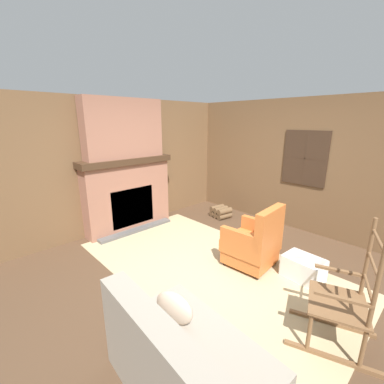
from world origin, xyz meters
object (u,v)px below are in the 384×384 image
firewood_stack (221,212)px  sofa_segment (183,361)px  rocking_chair (342,305)px  storage_case (149,152)px  oil_lamp_vase (105,155)px  laundry_basket (303,268)px  armchair (253,244)px

firewood_stack → sofa_segment: bearing=-53.9°
rocking_chair → storage_case: (-3.80, 0.54, 1.03)m
storage_case → firewood_stack: bearing=53.8°
oil_lamp_vase → sofa_segment: oil_lamp_vase is taller
laundry_basket → storage_case: size_ratio=2.50×
laundry_basket → armchair: bearing=-160.9°
armchair → rocking_chair: rocking_chair is taller
oil_lamp_vase → laundry_basket: bearing=20.7°
firewood_stack → armchair: bearing=-36.3°
sofa_segment → armchair: bearing=22.3°
laundry_basket → storage_case: 3.39m
firewood_stack → sofa_segment: (2.26, -3.10, 0.18)m
firewood_stack → oil_lamp_vase: (-0.88, -2.13, 1.36)m
armchair → storage_case: bearing=-4.1°
storage_case → sofa_segment: bearing=-31.2°
rocking_chair → oil_lamp_vase: bearing=-15.0°
laundry_basket → storage_case: (-3.12, -0.25, 1.30)m
laundry_basket → oil_lamp_vase: 3.59m
armchair → laundry_basket: size_ratio=1.81×
sofa_segment → oil_lamp_vase: bearing=76.3°
armchair → firewood_stack: 2.00m
oil_lamp_vase → storage_case: bearing=90.0°
oil_lamp_vase → sofa_segment: 3.49m
rocking_chair → sofa_segment: 1.51m
armchair → laundry_basket: (0.64, 0.22, -0.19)m
firewood_stack → storage_case: bearing=-126.2°
rocking_chair → firewood_stack: 3.42m
laundry_basket → sofa_segment: size_ratio=0.39×
laundry_basket → sofa_segment: sofa_segment is taller
oil_lamp_vase → storage_case: size_ratio=1.24×
rocking_chair → laundry_basket: 1.08m
firewood_stack → oil_lamp_vase: size_ratio=1.71×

